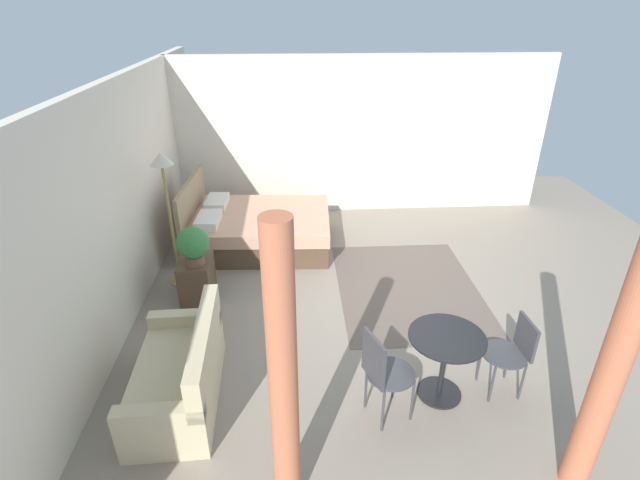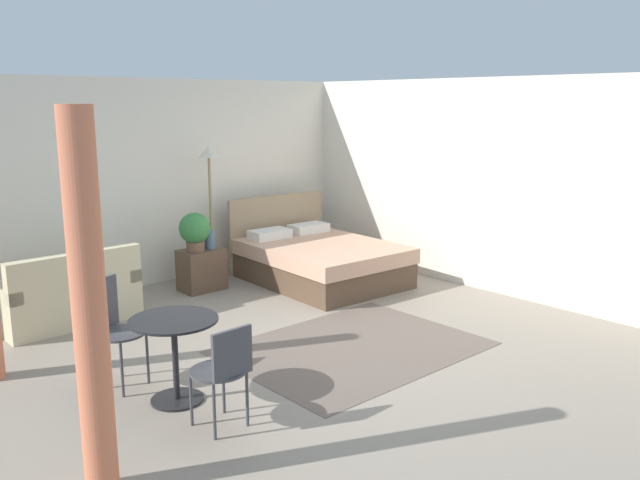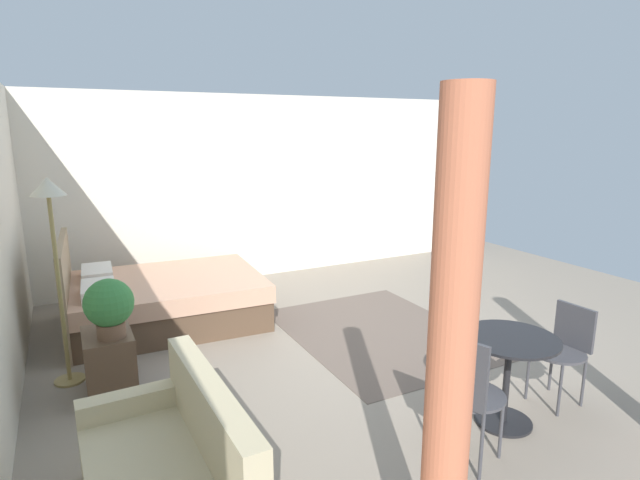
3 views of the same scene
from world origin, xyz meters
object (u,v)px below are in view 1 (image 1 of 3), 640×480
at_px(nightstand, 197,278).
at_px(potted_plant, 193,245).
at_px(balcony_table, 445,354).
at_px(couch, 181,376).
at_px(floor_lamp, 164,180).
at_px(bed, 257,228).
at_px(cafe_chair_near_window, 382,369).
at_px(cafe_chair_near_couch, 513,349).
at_px(vase, 197,247).

xyz_separation_m(nightstand, potted_plant, (-0.10, -0.03, 0.54)).
xyz_separation_m(nightstand, balcony_table, (-1.87, -2.63, 0.22)).
relative_size(couch, floor_lamp, 0.80).
bearing_deg(bed, balcony_table, -149.28).
bearing_deg(cafe_chair_near_window, nightstand, 43.37).
xyz_separation_m(bed, cafe_chair_near_couch, (-3.24, -2.61, 0.21)).
height_order(bed, cafe_chair_near_window, bed).
xyz_separation_m(cafe_chair_near_window, cafe_chair_near_couch, (0.27, -1.30, -0.07)).
height_order(nightstand, cafe_chair_near_window, cafe_chair_near_window).
bearing_deg(bed, nightstand, 153.94).
bearing_deg(potted_plant, nightstand, 18.18).
bearing_deg(balcony_table, couch, 87.91).
xyz_separation_m(potted_plant, floor_lamp, (0.47, 0.35, 0.66)).
xyz_separation_m(bed, potted_plant, (-1.50, 0.65, 0.51)).
bearing_deg(cafe_chair_near_couch, nightstand, 60.86).
bearing_deg(balcony_table, nightstand, 54.60).
bearing_deg(vase, couch, -176.07).
bearing_deg(couch, vase, 3.93).
distance_m(potted_plant, floor_lamp, 0.88).
distance_m(potted_plant, balcony_table, 3.15).
bearing_deg(potted_plant, cafe_chair_near_window, -135.72).
height_order(bed, cafe_chair_near_couch, bed).
xyz_separation_m(bed, floor_lamp, (-1.03, 1.00, 1.17)).
distance_m(couch, cafe_chair_near_couch, 3.15).
distance_m(floor_lamp, cafe_chair_near_couch, 4.34).
distance_m(vase, balcony_table, 3.28).
bearing_deg(couch, nightstand, 5.05).
height_order(bed, balcony_table, bed).
distance_m(vase, cafe_chair_near_couch, 3.81).
height_order(potted_plant, cafe_chair_near_window, potted_plant).
xyz_separation_m(nightstand, floor_lamp, (0.37, 0.32, 1.20)).
distance_m(vase, floor_lamp, 0.92).
relative_size(nightstand, cafe_chair_near_couch, 0.67).
xyz_separation_m(nightstand, vase, (0.12, -0.03, 0.38)).
relative_size(nightstand, balcony_table, 0.76).
distance_m(potted_plant, cafe_chair_near_couch, 3.71).
bearing_deg(cafe_chair_near_couch, couch, 88.89).
xyz_separation_m(bed, balcony_table, (-3.27, -1.94, 0.20)).
height_order(potted_plant, floor_lamp, floor_lamp).
relative_size(vase, cafe_chair_near_couch, 0.29).
bearing_deg(cafe_chair_near_couch, cafe_chair_near_window, 101.70).
height_order(nightstand, balcony_table, balcony_table).
bearing_deg(balcony_table, floor_lamp, 52.82).
xyz_separation_m(vase, balcony_table, (-1.99, -2.60, -0.16)).
height_order(couch, cafe_chair_near_couch, couch).
relative_size(bed, nightstand, 4.01).
distance_m(floor_lamp, cafe_chair_near_window, 3.50).
distance_m(nightstand, balcony_table, 3.23).
xyz_separation_m(potted_plant, balcony_table, (-1.77, -2.59, -0.31)).
distance_m(nightstand, cafe_chair_near_window, 2.91).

